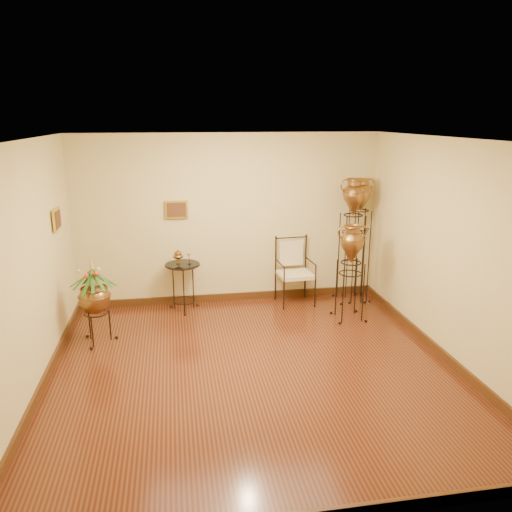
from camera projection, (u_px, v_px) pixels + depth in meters
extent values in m
plane|color=#5D2916|center=(254.00, 370.00, 6.21)|extent=(5.00, 5.00, 0.00)
cube|color=#45260F|center=(230.00, 297.00, 8.55)|extent=(5.00, 0.04, 0.12)
cube|color=#45260F|center=(43.00, 382.00, 5.80)|extent=(0.04, 5.00, 0.12)
cube|color=#45260F|center=(438.00, 350.00, 6.59)|extent=(0.04, 5.00, 0.12)
cube|color=gold|center=(176.00, 210.00, 7.98)|extent=(0.36, 0.03, 0.29)
cube|color=gold|center=(57.00, 219.00, 6.74)|extent=(0.03, 0.36, 0.29)
cube|color=beige|center=(295.00, 275.00, 8.29)|extent=(0.57, 0.53, 0.06)
cube|color=beige|center=(296.00, 256.00, 8.20)|extent=(0.41, 0.06, 0.43)
cylinder|color=black|center=(183.00, 264.00, 7.92)|extent=(0.54, 0.54, 0.02)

